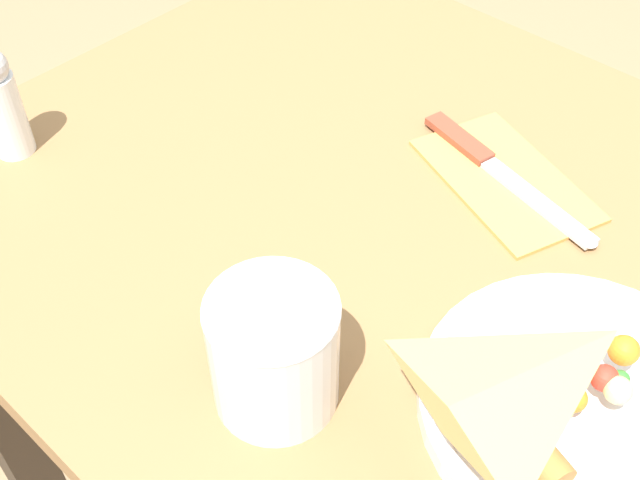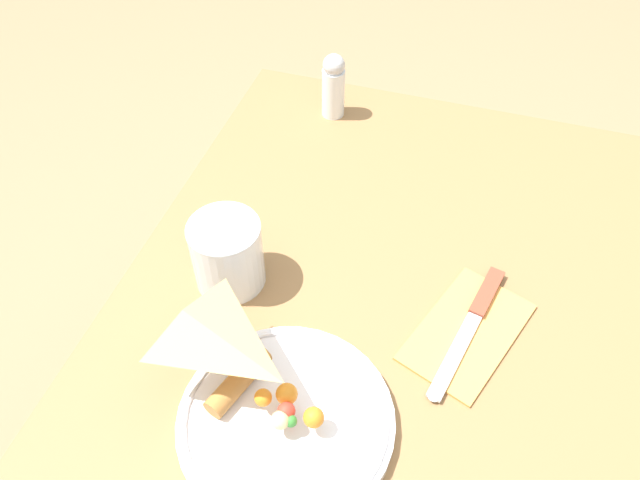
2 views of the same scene
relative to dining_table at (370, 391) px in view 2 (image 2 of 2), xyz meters
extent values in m
cube|color=olive|center=(0.00, 0.00, 0.12)|extent=(0.99, 0.67, 0.03)
cube|color=#382D23|center=(-0.45, -0.29, -0.26)|extent=(0.06, 0.06, 0.71)
cube|color=#382D23|center=(-0.45, 0.29, -0.26)|extent=(0.06, 0.06, 0.71)
cylinder|color=white|center=(0.14, -0.07, 0.14)|extent=(0.23, 0.23, 0.02)
torus|color=white|center=(0.14, -0.07, 0.15)|extent=(0.22, 0.22, 0.01)
pyramid|color=#E0B266|center=(0.14, -0.06, 0.16)|extent=(0.13, 0.15, 0.02)
cylinder|color=#B77A3D|center=(0.12, -0.13, 0.16)|extent=(0.09, 0.05, 0.02)
sphere|color=orange|center=(0.12, -0.07, 0.17)|extent=(0.02, 0.02, 0.02)
sphere|color=red|center=(0.14, -0.06, 0.17)|extent=(0.02, 0.02, 0.02)
sphere|color=#388433|center=(0.15, -0.05, 0.17)|extent=(0.01, 0.01, 0.01)
sphere|color=orange|center=(0.13, -0.09, 0.17)|extent=(0.02, 0.02, 0.02)
sphere|color=orange|center=(0.14, -0.03, 0.17)|extent=(0.02, 0.02, 0.02)
sphere|color=#EFDB93|center=(0.15, -0.06, 0.17)|extent=(0.02, 0.02, 0.02)
cylinder|color=white|center=(-0.03, -0.20, 0.18)|extent=(0.09, 0.09, 0.10)
cylinder|color=white|center=(-0.03, -0.20, 0.16)|extent=(0.08, 0.08, 0.07)
torus|color=white|center=(-0.03, -0.20, 0.22)|extent=(0.09, 0.09, 0.00)
cube|color=#E59E4C|center=(-0.04, 0.10, 0.13)|extent=(0.19, 0.15, 0.00)
cube|color=#99422D|center=(-0.10, 0.12, 0.14)|extent=(0.08, 0.04, 0.01)
cube|color=silver|center=(0.00, 0.09, 0.14)|extent=(0.13, 0.05, 0.00)
ellipsoid|color=silver|center=(0.06, 0.08, 0.14)|extent=(0.02, 0.02, 0.00)
cylinder|color=white|center=(-0.41, -0.17, 0.17)|extent=(0.04, 0.04, 0.08)
sphere|color=silver|center=(-0.41, -0.17, 0.22)|extent=(0.04, 0.04, 0.04)
camera|label=1|loc=(0.21, -0.41, 0.62)|focal=45.00mm
camera|label=2|loc=(0.41, 0.06, 0.76)|focal=35.00mm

